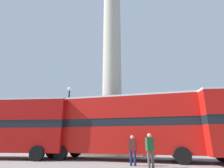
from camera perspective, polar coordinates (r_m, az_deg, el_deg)
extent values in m
plane|color=gray|center=(19.24, 0.00, -21.58)|extent=(200.00, 200.00, 0.00)
cube|color=#A39E8E|center=(19.21, 0.00, -20.29)|extent=(6.37, 6.37, 0.87)
cube|color=#A39E8E|center=(19.18, 0.00, -17.70)|extent=(4.58, 4.58, 0.87)
cube|color=#A39E8E|center=(19.19, 0.00, -15.10)|extent=(2.80, 2.80, 0.87)
cylinder|color=#A39E8E|center=(22.46, 0.00, 14.33)|extent=(2.18, 2.18, 21.21)
cylinder|color=black|center=(14.36, 32.37, -18.65)|extent=(1.02, 0.38, 1.00)
cube|color=#A80F0C|center=(16.53, -32.35, -15.14)|extent=(10.42, 3.33, 1.69)
cube|color=black|center=(16.55, -31.74, -11.31)|extent=(10.42, 3.28, 0.55)
cube|color=#A80F0C|center=(16.64, -31.19, -7.82)|extent=(10.42, 3.33, 1.50)
cube|color=silver|center=(16.76, -30.76, -5.10)|extent=(10.42, 3.33, 0.12)
cylinder|color=black|center=(15.83, -19.05, -19.88)|extent=(1.02, 0.39, 1.00)
cylinder|color=black|center=(13.65, -23.29, -20.05)|extent=(1.02, 0.39, 1.00)
cube|color=#B7140F|center=(13.25, 2.62, -17.68)|extent=(11.60, 3.21, 1.75)
cube|color=black|center=(13.28, 2.55, -12.72)|extent=(11.59, 3.16, 0.55)
cube|color=#B7140F|center=(13.40, 2.50, -8.33)|extent=(11.60, 3.21, 1.51)
cube|color=silver|center=(13.55, 2.45, -4.92)|extent=(11.60, 3.21, 0.12)
cylinder|color=black|center=(14.28, 20.80, -20.12)|extent=(1.02, 0.37, 1.00)
cylinder|color=black|center=(11.87, 22.04, -20.84)|extent=(1.02, 0.37, 1.00)
cylinder|color=black|center=(15.72, -11.79, -20.44)|extent=(1.02, 0.37, 1.00)
cylinder|color=black|center=(13.58, -16.50, -20.72)|extent=(1.02, 0.37, 1.00)
cube|color=#A39E8E|center=(25.57, -19.13, -15.98)|extent=(3.41, 2.47, 3.19)
ellipsoid|color=brown|center=(25.77, -18.45, -8.99)|extent=(2.05, 0.98, 0.94)
cone|color=brown|center=(25.39, -16.38, -8.10)|extent=(0.91, 0.53, 0.98)
cylinder|color=brown|center=(25.90, -18.26, -6.98)|extent=(0.36, 0.36, 0.90)
sphere|color=brown|center=(26.00, -18.14, -5.70)|extent=(0.28, 0.28, 0.28)
cylinder|color=brown|center=(25.60, -17.07, -11.35)|extent=(0.20, 0.20, 1.09)
cylinder|color=brown|center=(25.14, -17.59, -11.21)|extent=(0.20, 0.20, 1.09)
cylinder|color=brown|center=(26.19, -19.69, -11.22)|extent=(0.20, 0.20, 1.09)
cylinder|color=brown|center=(25.74, -20.23, -11.08)|extent=(0.20, 0.20, 1.09)
cylinder|color=black|center=(17.67, -15.13, -20.79)|extent=(0.31, 0.31, 0.40)
cylinder|color=black|center=(17.68, -14.42, -11.70)|extent=(0.14, 0.14, 6.01)
sphere|color=white|center=(18.23, -13.68, -1.61)|extent=(0.42, 0.42, 0.42)
cylinder|color=#192347|center=(10.73, 7.49, -22.93)|extent=(0.14, 0.14, 0.79)
cylinder|color=#192347|center=(10.78, 6.18, -22.95)|extent=(0.14, 0.14, 0.79)
cube|color=#471919|center=(10.71, 6.69, -19.15)|extent=(0.45, 0.23, 0.63)
sphere|color=tan|center=(10.70, 6.61, -16.90)|extent=(0.22, 0.22, 0.22)
cylinder|color=#4C473D|center=(10.06, 11.92, -23.00)|extent=(0.14, 0.14, 0.84)
cylinder|color=#4C473D|center=(10.21, 13.13, -22.84)|extent=(0.14, 0.14, 0.84)
cube|color=#1E4C28|center=(10.08, 12.25, -18.67)|extent=(0.48, 0.41, 0.67)
sphere|color=tan|center=(10.08, 12.08, -16.13)|extent=(0.23, 0.23, 0.23)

